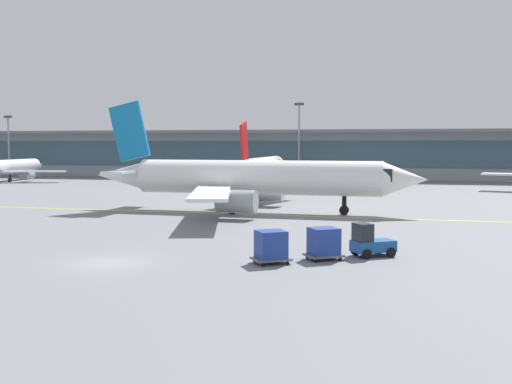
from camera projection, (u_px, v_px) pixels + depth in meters
The scene contains 11 objects.
ground_plane at pixel (109, 263), 36.01m from camera, with size 400.00×400.00×0.00m, color slate.
taxiway_centreline_stripe at pixel (254, 215), 60.22m from camera, with size 110.00×0.36×0.01m, color yellow.
terminal_concourse at pixel (312, 154), 121.96m from camera, with size 183.85×11.00×9.60m.
gate_airplane_0 at pixel (5, 167), 111.85m from camera, with size 24.32×26.09×8.66m.
gate_airplane_1 at pixel (262, 167), 100.33m from camera, with size 28.73×30.78×10.23m.
taxiing_regional_jet at pixel (254, 178), 62.00m from camera, with size 34.71×32.32×11.51m.
baggage_tug at pixel (370, 242), 37.91m from camera, with size 2.94×2.61×2.10m.
cargo_dolly_lead at pixel (324, 242), 36.81m from camera, with size 2.63×2.48×1.94m.
cargo_dolly_trailing at pixel (271, 246), 35.64m from camera, with size 2.63×2.48×1.94m.
apron_light_mast_0 at pixel (9, 143), 126.68m from camera, with size 1.80×0.36×12.71m.
apron_light_mast_1 at pixel (299, 138), 114.89m from camera, with size 1.80×0.36×14.58m.
Camera 1 is at (16.41, -32.73, 7.03)m, focal length 42.90 mm.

